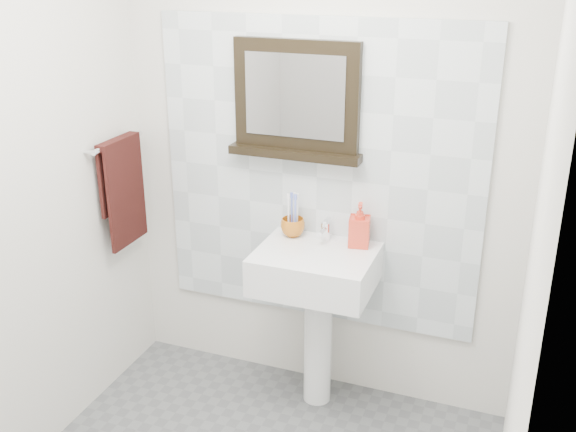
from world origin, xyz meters
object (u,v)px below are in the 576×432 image
object	(u,v)px
hand_towel	(122,183)
toothbrush_cup	(293,227)
framed_mirror	(296,102)
soap_dispenser	(360,225)
pedestal_sink	(316,286)

from	to	relation	value
hand_towel	toothbrush_cup	bearing A→B (deg)	11.10
framed_mirror	hand_towel	size ratio (longest dim) A/B	1.18
toothbrush_cup	soap_dispenser	size ratio (longest dim) A/B	0.55
pedestal_sink	hand_towel	xyz separation A→B (m)	(-1.01, -0.04, 0.41)
pedestal_sink	toothbrush_cup	bearing A→B (deg)	142.94
pedestal_sink	soap_dispenser	xyz separation A→B (m)	(0.17, 0.13, 0.29)
pedestal_sink	framed_mirror	world-z (taller)	framed_mirror
framed_mirror	soap_dispenser	bearing A→B (deg)	-9.99
pedestal_sink	soap_dispenser	bearing A→B (deg)	36.66
pedestal_sink	soap_dispenser	distance (m)	0.36
soap_dispenser	hand_towel	world-z (taller)	hand_towel
toothbrush_cup	hand_towel	world-z (taller)	hand_towel
pedestal_sink	hand_towel	world-z (taller)	hand_towel
framed_mirror	hand_towel	bearing A→B (deg)	-164.85
soap_dispenser	framed_mirror	size ratio (longest dim) A/B	0.33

